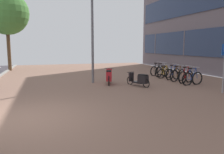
% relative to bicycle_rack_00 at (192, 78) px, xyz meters
% --- Properties ---
extents(ground, '(21.00, 40.00, 0.13)m').
position_rel_bicycle_rack_00_xyz_m(ground, '(-6.96, -3.46, -0.38)').
color(ground, '#342C34').
extents(bicycle_rack_00, '(1.44, 0.48, 1.03)m').
position_rel_bicycle_rack_00_xyz_m(bicycle_rack_00, '(0.00, 0.00, 0.00)').
color(bicycle_rack_00, black).
rests_on(bicycle_rack_00, ground).
extents(bicycle_rack_01, '(1.34, 0.57, 1.03)m').
position_rel_bicycle_rack_00_xyz_m(bicycle_rack_01, '(0.09, 0.70, 0.00)').
color(bicycle_rack_01, black).
rests_on(bicycle_rack_01, ground).
extents(bicycle_rack_02, '(1.35, 0.52, 1.02)m').
position_rel_bicycle_rack_00_xyz_m(bicycle_rack_02, '(0.02, 1.40, -0.00)').
color(bicycle_rack_02, black).
rests_on(bicycle_rack_02, ground).
extents(bicycle_rack_03, '(1.36, 0.56, 1.02)m').
position_rel_bicycle_rack_00_xyz_m(bicycle_rack_03, '(0.13, 2.10, -0.00)').
color(bicycle_rack_03, black).
rests_on(bicycle_rack_03, ground).
extents(bicycle_rack_04, '(1.23, 0.48, 0.92)m').
position_rel_bicycle_rack_00_xyz_m(bicycle_rack_04, '(-0.07, 2.80, -0.03)').
color(bicycle_rack_04, black).
rests_on(bicycle_rack_04, ground).
extents(bicycle_rack_05, '(1.36, 0.55, 1.02)m').
position_rel_bicycle_rack_00_xyz_m(bicycle_rack_05, '(0.13, 3.50, -0.00)').
color(bicycle_rack_05, black).
rests_on(bicycle_rack_05, ground).
extents(bicycle_rack_06, '(1.36, 0.61, 1.01)m').
position_rel_bicycle_rack_00_xyz_m(bicycle_rack_06, '(0.12, 4.21, -0.00)').
color(bicycle_rack_06, black).
rests_on(bicycle_rack_06, ground).
extents(scooter_near, '(0.76, 1.77, 0.87)m').
position_rel_bicycle_rack_00_xyz_m(scooter_near, '(-4.32, 1.57, 0.07)').
color(scooter_near, black).
rests_on(scooter_near, ground).
extents(scooter_mid, '(0.83, 1.59, 0.73)m').
position_rel_bicycle_rack_00_xyz_m(scooter_mid, '(-2.94, 0.44, 0.00)').
color(scooter_mid, black).
rests_on(scooter_mid, ground).
extents(lamp_post, '(0.20, 0.52, 6.52)m').
position_rel_bicycle_rack_00_xyz_m(lamp_post, '(-5.07, 2.31, 3.23)').
color(lamp_post, slate).
rests_on(lamp_post, ground).
extents(street_tree, '(3.69, 3.69, 6.78)m').
position_rel_bicycle_rack_00_xyz_m(street_tree, '(-10.63, 10.98, 4.55)').
color(street_tree, brown).
rests_on(street_tree, ground).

